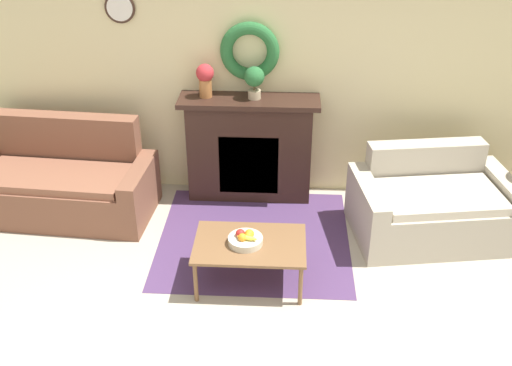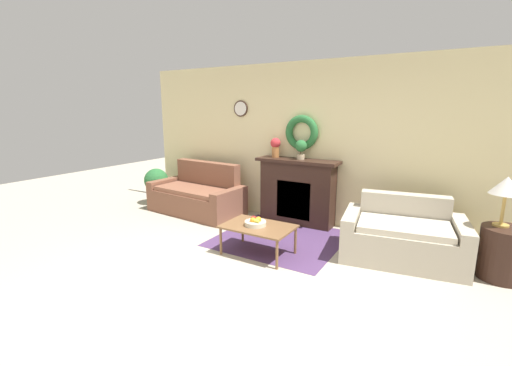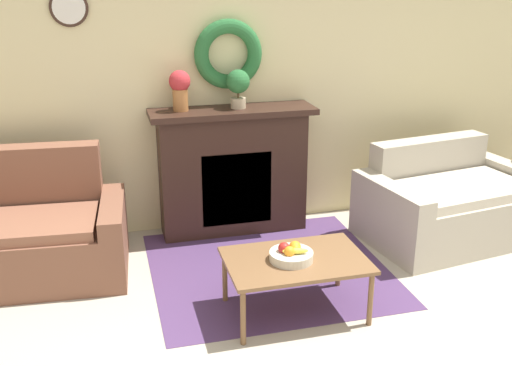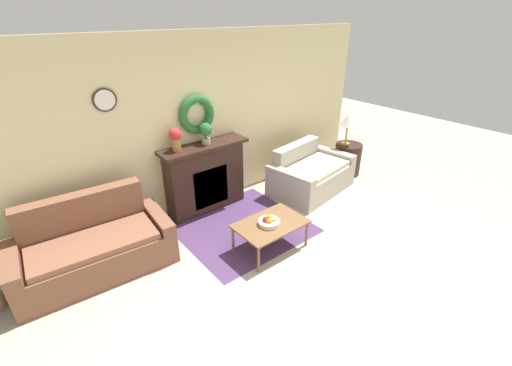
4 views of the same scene
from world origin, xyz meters
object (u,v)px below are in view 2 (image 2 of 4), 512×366
(couch_left, at_px, (198,196))
(loveseat_right, at_px, (403,237))
(coffee_table, at_px, (258,228))
(vase_on_mantel_left, at_px, (276,146))
(potted_plant_floor_by_couch, at_px, (156,182))
(potted_plant_on_mantel, at_px, (301,148))
(fireplace, at_px, (297,191))
(fruit_bowl, at_px, (255,222))
(side_table_by_loveseat, at_px, (503,253))
(table_lamp, at_px, (507,187))

(couch_left, xyz_separation_m, loveseat_right, (3.65, -0.21, -0.02))
(coffee_table, bearing_deg, vase_on_mantel_left, 109.58)
(potted_plant_floor_by_couch, bearing_deg, loveseat_right, -3.04)
(coffee_table, height_order, potted_plant_on_mantel, potted_plant_on_mantel)
(potted_plant_on_mantel, relative_size, potted_plant_floor_by_couch, 0.44)
(coffee_table, relative_size, vase_on_mantel_left, 2.79)
(loveseat_right, distance_m, potted_plant_floor_by_couch, 4.78)
(fireplace, xyz_separation_m, fruit_bowl, (0.06, -1.48, -0.11))
(fireplace, bearing_deg, fruit_bowl, -87.74)
(potted_plant_on_mantel, bearing_deg, side_table_by_loveseat, -11.86)
(coffee_table, height_order, vase_on_mantel_left, vase_on_mantel_left)
(loveseat_right, bearing_deg, couch_left, 167.86)
(couch_left, xyz_separation_m, side_table_by_loveseat, (4.73, -0.20, -0.01))
(couch_left, relative_size, loveseat_right, 1.16)
(table_lamp, relative_size, potted_plant_floor_by_couch, 0.79)
(coffee_table, height_order, side_table_by_loveseat, side_table_by_loveseat)
(coffee_table, bearing_deg, loveseat_right, 26.73)
(loveseat_right, xyz_separation_m, potted_plant_floor_by_couch, (-4.78, 0.25, 0.15))
(potted_plant_on_mantel, bearing_deg, table_lamp, -11.10)
(potted_plant_on_mantel, bearing_deg, coffee_table, -88.33)
(fireplace, distance_m, coffee_table, 1.49)
(fireplace, bearing_deg, table_lamp, -11.18)
(fireplace, relative_size, vase_on_mantel_left, 4.19)
(vase_on_mantel_left, xyz_separation_m, potted_plant_floor_by_couch, (-2.56, -0.37, -0.85))
(loveseat_right, relative_size, fruit_bowl, 5.53)
(fruit_bowl, xyz_separation_m, vase_on_mantel_left, (-0.49, 1.49, 0.85))
(fruit_bowl, bearing_deg, coffee_table, 18.09)
(fireplace, bearing_deg, loveseat_right, -19.16)
(fruit_bowl, xyz_separation_m, potted_plant_floor_by_couch, (-3.05, 1.12, 0.00))
(loveseat_right, xyz_separation_m, coffee_table, (-1.69, -0.85, 0.07))
(fireplace, distance_m, side_table_by_loveseat, 2.94)
(potted_plant_floor_by_couch, bearing_deg, coffee_table, -19.69)
(table_lamp, bearing_deg, fireplace, 168.82)
(couch_left, distance_m, potted_plant_floor_by_couch, 1.14)
(side_table_by_loveseat, bearing_deg, potted_plant_on_mantel, 168.14)
(side_table_by_loveseat, height_order, potted_plant_on_mantel, potted_plant_on_mantel)
(coffee_table, height_order, potted_plant_floor_by_couch, potted_plant_floor_by_couch)
(couch_left, relative_size, table_lamp, 3.21)
(side_table_by_loveseat, xyz_separation_m, table_lamp, (-0.06, 0.05, 0.77))
(potted_plant_on_mantel, height_order, potted_plant_floor_by_couch, potted_plant_on_mantel)
(fireplace, distance_m, potted_plant_on_mantel, 0.75)
(table_lamp, bearing_deg, coffee_table, -161.28)
(loveseat_right, relative_size, coffee_table, 1.72)
(fireplace, bearing_deg, vase_on_mantel_left, 179.28)
(fireplace, height_order, potted_plant_floor_by_couch, fireplace)
(potted_plant_on_mantel, bearing_deg, vase_on_mantel_left, 177.63)
(loveseat_right, bearing_deg, potted_plant_floor_by_couch, 168.17)
(couch_left, bearing_deg, potted_plant_on_mantel, 15.73)
(coffee_table, distance_m, side_table_by_loveseat, 2.90)
(table_lamp, height_order, vase_on_mantel_left, vase_on_mantel_left)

